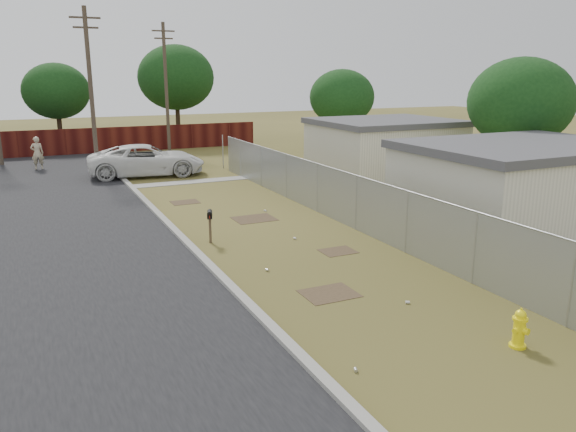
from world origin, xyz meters
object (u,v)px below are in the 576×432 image
fire_hydrant (519,329)px  pedestrian (37,153)px  pickup_truck (147,160)px  mailbox (210,217)px

fire_hydrant → pedestrian: 29.70m
pedestrian → pickup_truck: bearing=137.6°
pickup_truck → pedestrian: 7.29m
fire_hydrant → pickup_truck: 23.83m
fire_hydrant → pedestrian: bearing=106.3°
pedestrian → fire_hydrant: bearing=105.7°
mailbox → pedestrian: size_ratio=0.58×
mailbox → pedestrian: (-4.74, 18.61, 0.08)m
pedestrian → mailbox: bearing=103.7°
pickup_truck → pedestrian: pedestrian is taller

